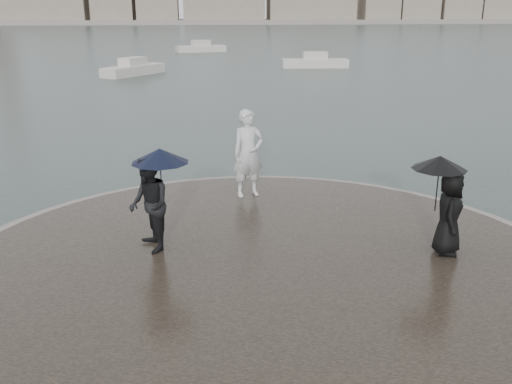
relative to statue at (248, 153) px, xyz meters
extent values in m
cylinder|color=gray|center=(-0.10, -4.36, -1.31)|extent=(12.50, 12.50, 0.32)
cylinder|color=#2D261E|center=(-0.10, -4.36, -1.28)|extent=(11.90, 11.90, 0.36)
imported|color=silver|center=(0.00, 0.00, 0.00)|extent=(0.92, 0.73, 2.21)
imported|color=black|center=(-2.21, -3.22, -0.16)|extent=(0.98, 1.11, 1.90)
cylinder|color=black|center=(-1.96, -3.12, 0.25)|extent=(0.02, 0.02, 0.90)
cone|color=black|center=(-1.96, -3.12, 0.80)|extent=(1.13, 1.13, 0.28)
imported|color=black|center=(3.56, -3.94, -0.28)|extent=(0.78, 0.94, 1.66)
cylinder|color=black|center=(3.31, -3.84, 0.20)|extent=(0.02, 0.02, 0.90)
cone|color=black|center=(3.31, -3.84, 0.72)|extent=(1.05, 1.05, 0.26)
cube|color=gray|center=(-0.10, 155.14, -0.87)|extent=(260.00, 20.00, 1.20)
cube|color=#9F907E|center=(-48.10, 152.14, 3.03)|extent=(10.00, 10.00, 9.00)
cube|color=#9F907E|center=(-37.10, 152.14, 4.53)|extent=(12.00, 10.00, 12.00)
cube|color=#9F907E|center=(-24.10, 152.14, 3.53)|extent=(11.00, 10.00, 10.00)
cube|color=#9F907E|center=(-12.10, 152.14, 4.03)|extent=(11.00, 10.00, 11.00)
cube|color=#9F907E|center=(-0.10, 152.14, 3.03)|extent=(10.00, 10.00, 9.00)
cube|color=#9F907E|center=(10.90, 152.14, 4.53)|extent=(12.00, 10.00, 12.00)
cube|color=#9F907E|center=(23.90, 152.14, 3.53)|extent=(11.00, 10.00, 10.00)
cube|color=#9F907E|center=(35.90, 152.14, 5.03)|extent=(13.00, 10.00, 13.00)
cube|color=#9F907E|center=(49.90, 152.14, 3.03)|extent=(10.00, 10.00, 9.00)
cube|color=#9F907E|center=(60.90, 152.14, 4.03)|extent=(11.00, 10.00, 11.00)
cube|color=#9F907E|center=(72.90, 152.14, 3.53)|extent=(11.00, 10.00, 10.00)
cube|color=#9F907E|center=(84.90, 152.14, 4.53)|extent=(12.00, 10.00, 12.00)
cube|color=beige|center=(8.52, 34.43, -1.22)|extent=(5.58, 1.90, 0.90)
cube|color=beige|center=(8.52, 34.43, -0.62)|extent=(2.06, 1.31, 0.90)
cube|color=beige|center=(-6.13, 30.40, -1.22)|extent=(4.49, 5.41, 0.90)
cube|color=beige|center=(-6.13, 30.40, -0.62)|extent=(2.14, 2.33, 0.90)
cube|color=beige|center=(-0.96, 52.24, -1.22)|extent=(5.73, 3.05, 0.90)
cube|color=beige|center=(-0.96, 52.24, -0.62)|extent=(2.25, 1.70, 0.90)
camera|label=1|loc=(-1.15, -13.83, 3.53)|focal=40.00mm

